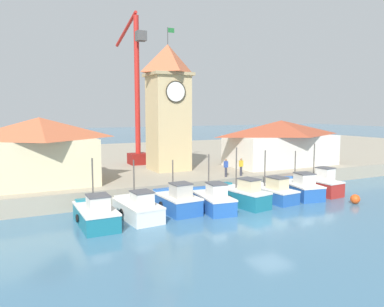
{
  "coord_description": "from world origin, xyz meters",
  "views": [
    {
      "loc": [
        -14.82,
        -18.37,
        7.18
      ],
      "look_at": [
        -0.1,
        10.93,
        3.5
      ],
      "focal_mm": 35.0,
      "sensor_mm": 36.0,
      "label": 1
    }
  ],
  "objects": [
    {
      "name": "fishing_boat_far_left",
      "position": [
        -9.92,
        4.96,
        0.74
      ],
      "size": [
        2.23,
        4.73,
        4.23
      ],
      "color": "#196B7F",
      "rests_on": "ground"
    },
    {
      "name": "clock_tower",
      "position": [
        -0.2,
        15.99,
        7.86
      ],
      "size": [
        4.03,
        4.03,
        13.93
      ],
      "color": "tan",
      "rests_on": "quay_wharf"
    },
    {
      "name": "quay_wharf",
      "position": [
        0.0,
        28.93,
        0.68
      ],
      "size": [
        120.0,
        40.0,
        1.36
      ],
      "primitive_type": "cube",
      "color": "#9E937F",
      "rests_on": "ground"
    },
    {
      "name": "dock_worker_near_tower",
      "position": [
        4.26,
        9.67,
        2.21
      ],
      "size": [
        0.34,
        0.22,
        1.62
      ],
      "color": "#33333D",
      "rests_on": "quay_wharf"
    },
    {
      "name": "port_crane_near",
      "position": [
        -1.65,
        21.33,
        7.54
      ],
      "size": [
        2.0,
        8.15,
        16.57
      ],
      "color": "maroon",
      "rests_on": "quay_wharf"
    },
    {
      "name": "ground_plane",
      "position": [
        0.0,
        0.0,
        0.0
      ],
      "size": [
        300.0,
        300.0,
        0.0
      ],
      "primitive_type": "plane",
      "color": "teal"
    },
    {
      "name": "mooring_buoy",
      "position": [
        9.48,
        1.52,
        0.37
      ],
      "size": [
        0.75,
        0.75,
        0.75
      ],
      "primitive_type": "sphere",
      "color": "#E54C19",
      "rests_on": "ground"
    },
    {
      "name": "fishing_boat_left_inner",
      "position": [
        -3.98,
        5.71,
        0.77
      ],
      "size": [
        2.38,
        4.36,
        3.7
      ],
      "color": "#2356A8",
      "rests_on": "ground"
    },
    {
      "name": "fishing_boat_mid_left",
      "position": [
        -1.45,
        4.98,
        0.74
      ],
      "size": [
        2.39,
        4.97,
        4.03
      ],
      "color": "#2356A8",
      "rests_on": "ground"
    },
    {
      "name": "warehouse_right",
      "position": [
        12.15,
        13.66,
        3.85
      ],
      "size": [
        12.03,
        6.24,
        4.87
      ],
      "color": "silver",
      "rests_on": "quay_wharf"
    },
    {
      "name": "fishing_boat_center",
      "position": [
        1.24,
        5.09,
        0.78
      ],
      "size": [
        2.6,
        5.02,
        4.43
      ],
      "color": "#196B7F",
      "rests_on": "ground"
    },
    {
      "name": "warehouse_left",
      "position": [
        -12.31,
        13.73,
        4.11
      ],
      "size": [
        8.61,
        6.94,
        5.37
      ],
      "color": "beige",
      "rests_on": "quay_wharf"
    },
    {
      "name": "fishing_boat_mid_right",
      "position": [
        4.26,
        5.45,
        0.69
      ],
      "size": [
        2.32,
        5.05,
        4.04
      ],
      "color": "#2356A8",
      "rests_on": "ground"
    },
    {
      "name": "fishing_boat_left_outer",
      "position": [
        -7.04,
        5.25,
        0.7
      ],
      "size": [
        2.39,
        4.69,
        3.93
      ],
      "color": "silver",
      "rests_on": "ground"
    },
    {
      "name": "fishing_boat_right_outer",
      "position": [
        9.55,
        5.45,
        0.84
      ],
      "size": [
        2.05,
        4.44,
        4.39
      ],
      "color": "#AD2823",
      "rests_on": "ground"
    },
    {
      "name": "dock_worker_along_quay",
      "position": [
        2.77,
        9.87,
        2.21
      ],
      "size": [
        0.34,
        0.22,
        1.62
      ],
      "color": "#33333D",
      "rests_on": "quay_wharf"
    },
    {
      "name": "fishing_boat_right_inner",
      "position": [
        7.21,
        5.36,
        0.76
      ],
      "size": [
        2.86,
        5.11,
        3.84
      ],
      "color": "#2356A8",
      "rests_on": "ground"
    }
  ]
}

